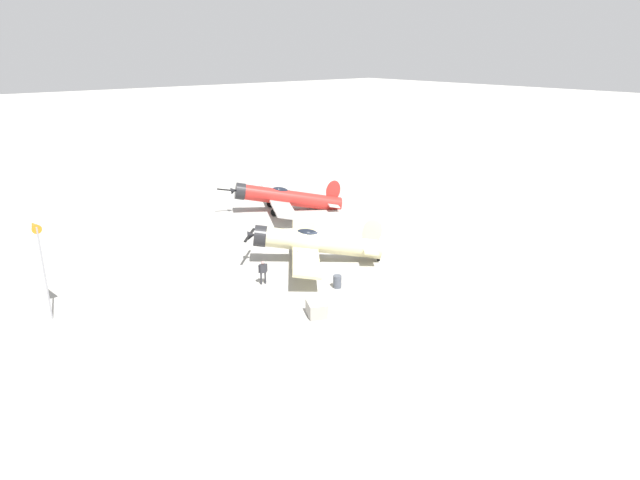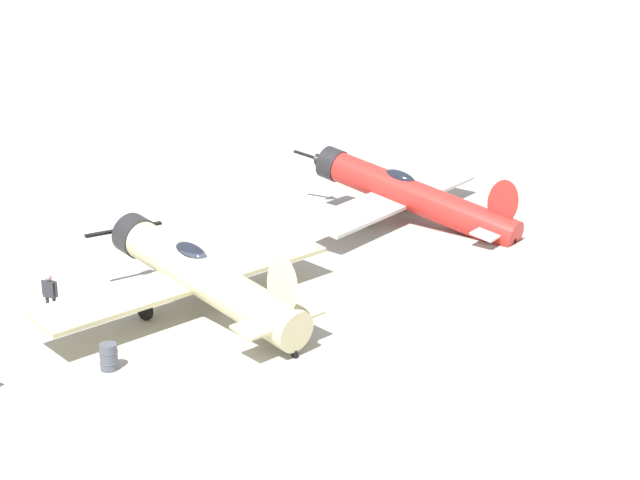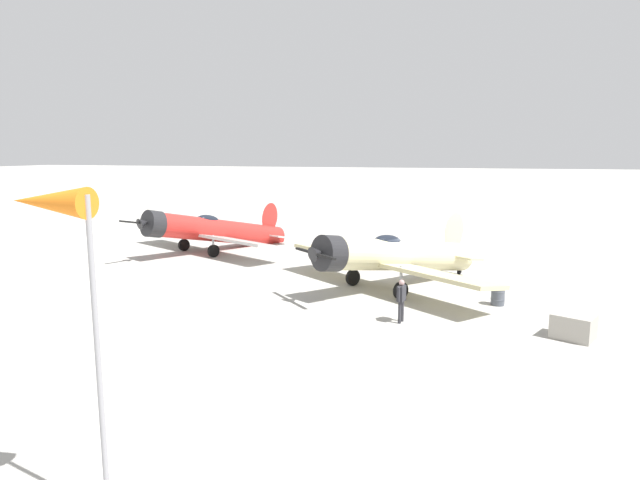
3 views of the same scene
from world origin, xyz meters
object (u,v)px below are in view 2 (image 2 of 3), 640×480
airplane_mid_apron (409,195)px  airplane_foreground (199,275)px  ground_crew_mechanic (50,292)px  fuel_drum (109,357)px

airplane_mid_apron → airplane_foreground: bearing=89.5°
ground_crew_mechanic → fuel_drum: (3.76, 3.60, -0.59)m
airplane_mid_apron → fuel_drum: 19.75m
ground_crew_mechanic → airplane_mid_apron: bearing=-28.6°
airplane_foreground → ground_crew_mechanic: airplane_foreground is taller
airplane_foreground → airplane_mid_apron: 14.65m
airplane_foreground → fuel_drum: size_ratio=12.41×
ground_crew_mechanic → fuel_drum: bearing=-123.8°
ground_crew_mechanic → fuel_drum: ground_crew_mechanic is taller
airplane_mid_apron → fuel_drum: bearing=91.5°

